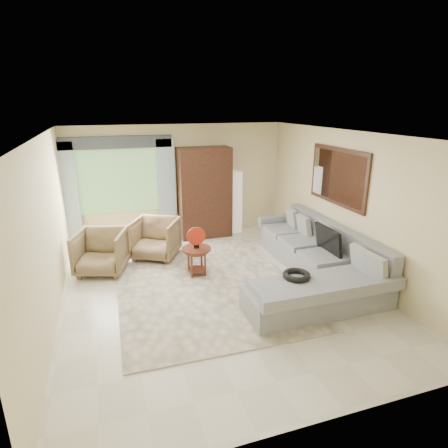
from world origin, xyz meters
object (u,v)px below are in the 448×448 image
object	(u,v)px
armchair_right	(155,239)
armoire	(205,193)
sectional_sofa	(314,265)
potted_plant	(100,238)
tv_screen	(328,240)
floor_lamp	(236,202)
coffee_table	(197,261)
armchair_left	(101,252)

from	to	relation	value
armchair_right	armoire	distance (m)	1.76
sectional_sofa	potted_plant	distance (m)	4.59
potted_plant	sectional_sofa	bearing A→B (deg)	-37.61
tv_screen	floor_lamp	size ratio (longest dim) A/B	0.49
coffee_table	floor_lamp	distance (m)	2.65
sectional_sofa	tv_screen	size ratio (longest dim) A/B	4.68
armchair_right	floor_lamp	xyz separation A→B (m)	(2.12, 1.03, 0.34)
sectional_sofa	coffee_table	distance (m)	2.13
tv_screen	armoire	xyz separation A→B (m)	(-1.50, 2.86, 0.33)
armchair_left	potted_plant	size ratio (longest dim) A/B	1.83
sectional_sofa	armchair_right	xyz separation A→B (m)	(-2.55, 1.93, 0.12)
coffee_table	armoire	world-z (taller)	armoire
sectional_sofa	armoire	world-z (taller)	armoire
coffee_table	armchair_right	distance (m)	1.25
sectional_sofa	armoire	distance (m)	3.24
armchair_right	armoire	world-z (taller)	armoire
floor_lamp	tv_screen	bearing A→B (deg)	-76.51
coffee_table	armchair_left	xyz separation A→B (m)	(-1.66, 0.69, 0.12)
armchair_left	potted_plant	bearing A→B (deg)	108.94
coffee_table	armchair_left	size ratio (longest dim) A/B	0.60
coffee_table	potted_plant	bearing A→B (deg)	130.65
sectional_sofa	floor_lamp	distance (m)	3.03
tv_screen	coffee_table	distance (m)	2.41
tv_screen	armchair_left	xyz separation A→B (m)	(-3.88, 1.49, -0.31)
coffee_table	floor_lamp	xyz separation A→B (m)	(1.52, 2.11, 0.47)
armoire	floor_lamp	world-z (taller)	armoire
tv_screen	floor_lamp	distance (m)	3.00
sectional_sofa	potted_plant	bearing A→B (deg)	142.39
tv_screen	potted_plant	world-z (taller)	tv_screen
armchair_left	potted_plant	xyz separation A→B (m)	(-0.03, 1.27, -0.16)
tv_screen	floor_lamp	bearing A→B (deg)	103.49
armchair_left	potted_plant	distance (m)	1.28
armchair_left	armoire	distance (m)	2.82
armchair_right	armoire	bearing A→B (deg)	64.27
sectional_sofa	armchair_left	size ratio (longest dim) A/B	3.88
coffee_table	floor_lamp	world-z (taller)	floor_lamp
armchair_right	floor_lamp	bearing A→B (deg)	53.90
sectional_sofa	armchair_left	distance (m)	3.93
tv_screen	potted_plant	bearing A→B (deg)	144.71
coffee_table	potted_plant	xyz separation A→B (m)	(-1.68, 1.96, -0.04)
coffee_table	armchair_right	bearing A→B (deg)	118.75
potted_plant	floor_lamp	xyz separation A→B (m)	(3.21, 0.15, 0.51)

